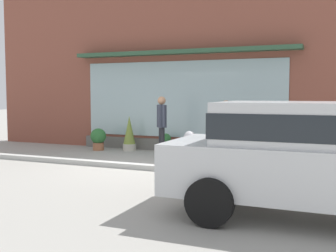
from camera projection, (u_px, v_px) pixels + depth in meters
ground_plane at (137, 167)px, 10.17m from camera, size 60.00×60.00×0.00m
curb_strip at (133, 166)px, 9.99m from camera, size 14.00×0.24×0.12m
storefront at (184, 68)px, 12.90m from camera, size 14.00×0.81×5.22m
fire_hydrant at (189, 148)px, 10.45m from camera, size 0.43×0.40×0.86m
pedestrian_with_handbag at (227, 127)px, 10.72m from camera, size 0.43×0.55×1.61m
pedestrian_passerby at (162, 122)px, 11.68m from camera, size 0.34×0.37×1.70m
parked_car_silver at (314, 154)px, 5.90m from camera, size 4.32×1.98×1.67m
potted_plant_window_left at (98, 138)px, 13.19m from camera, size 0.49×0.49×0.69m
potted_plant_by_entrance at (265, 146)px, 11.33m from camera, size 0.32×0.32×0.66m
potted_plant_low_front at (166, 142)px, 12.70m from camera, size 0.31×0.31×0.58m
potted_plant_near_hydrant at (129, 134)px, 13.08m from camera, size 0.41×0.41×1.08m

